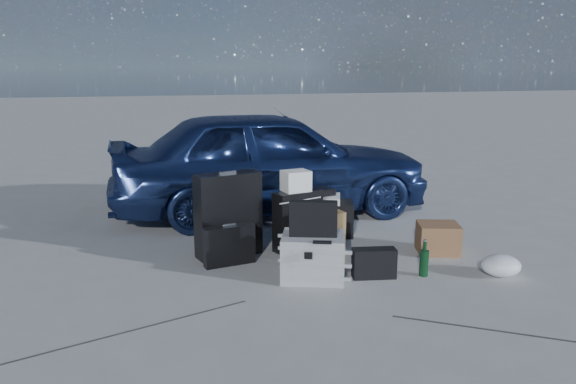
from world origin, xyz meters
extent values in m
plane|color=#ADACA8|center=(0.00, 0.00, 0.00)|extent=(60.00, 60.00, 0.00)
imported|color=navy|center=(0.12, 2.15, 0.60)|extent=(3.53, 1.42, 1.20)
cube|color=#ADB0B2|center=(-0.05, 0.08, 0.18)|extent=(0.59, 0.54, 0.35)
cube|color=black|center=(-0.06, 0.06, 0.49)|extent=(0.38, 0.21, 0.28)
cube|color=black|center=(-0.63, 0.56, 0.17)|extent=(0.45, 0.17, 0.34)
cube|color=black|center=(-0.59, 0.80, 0.37)|extent=(0.60, 0.34, 0.74)
cube|color=black|center=(0.04, 0.79, 0.27)|extent=(0.48, 0.31, 0.55)
cube|color=white|center=(0.03, 0.80, 0.64)|extent=(0.26, 0.22, 0.19)
cube|color=black|center=(0.36, 1.16, 0.17)|extent=(0.73, 0.46, 0.34)
cube|color=white|center=(0.38, 1.15, 0.37)|extent=(0.48, 0.42, 0.07)
cube|color=black|center=(0.36, 1.17, 0.44)|extent=(0.33, 0.27, 0.06)
cube|color=#AF874C|center=(0.18, 0.46, 0.21)|extent=(0.35, 0.25, 0.43)
cube|color=olive|center=(1.23, 0.36, 0.13)|extent=(0.43, 0.41, 0.27)
ellipsoid|color=white|center=(1.41, -0.29, 0.09)|extent=(0.37, 0.34, 0.17)
cube|color=black|center=(0.42, -0.05, 0.12)|extent=(0.36, 0.19, 0.24)
cylinder|color=black|center=(0.82, -0.12, 0.14)|extent=(0.08, 0.08, 0.29)
camera|label=1|loc=(-1.38, -3.91, 1.63)|focal=35.00mm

